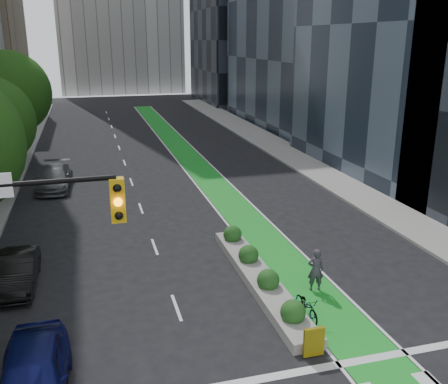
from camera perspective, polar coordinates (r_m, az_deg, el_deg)
sidewalk_right at (r=40.77m, az=9.75°, el=3.10°), size 3.60×90.00×0.15m
bike_lane_paint at (r=42.70m, az=-3.93°, el=3.85°), size 2.20×70.00×0.01m
building_dark_end at (r=82.78m, az=2.45°, el=20.07°), size 14.00×18.00×28.00m
tree_far at (r=43.31m, az=-23.44°, el=10.33°), size 6.60×6.60×9.00m
median_planter at (r=21.13m, az=4.06°, el=-9.46°), size 1.20×10.26×1.10m
bicycle at (r=18.97m, az=9.44°, el=-12.72°), size 0.66×1.74×0.91m
cyclist at (r=20.65m, az=10.42°, el=-8.74°), size 0.73×0.54×1.81m
parked_car_left_near at (r=15.72m, az=-20.97°, el=-19.10°), size 1.95×4.84×1.65m
parked_car_left_mid at (r=22.38m, az=-22.56°, el=-8.35°), size 1.52×4.19×1.37m
parked_car_left_far at (r=35.76m, az=-18.83°, el=1.56°), size 2.44×5.36×1.52m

